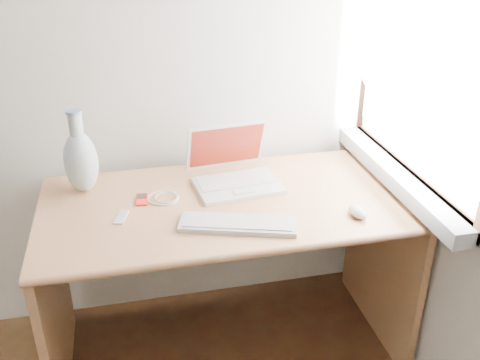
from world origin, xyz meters
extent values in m
cube|color=white|center=(1.75, 1.30, 1.32)|extent=(0.01, 0.90, 1.00)
cube|color=gray|center=(1.69, 1.30, 0.79)|extent=(0.10, 0.96, 0.06)
cube|color=white|center=(1.67, 1.30, 1.35)|extent=(0.02, 0.84, 0.92)
cube|color=tan|center=(1.03, 1.35, 0.72)|extent=(1.39, 0.69, 0.03)
cube|color=tan|center=(0.35, 1.35, 0.35)|extent=(0.03, 0.65, 0.70)
cube|color=tan|center=(1.71, 1.35, 0.35)|extent=(0.03, 0.65, 0.70)
cube|color=tan|center=(1.03, 1.68, 0.47)|extent=(1.33, 0.03, 0.46)
cube|color=white|center=(1.09, 1.44, 0.74)|extent=(0.35, 0.26, 0.02)
cube|color=white|center=(1.09, 1.44, 0.75)|extent=(0.31, 0.16, 0.00)
cube|color=white|center=(1.09, 1.55, 0.85)|extent=(0.33, 0.12, 0.21)
cube|color=maroon|center=(1.09, 1.55, 0.85)|extent=(0.31, 0.10, 0.18)
cube|color=silver|center=(1.03, 1.15, 0.74)|extent=(0.42, 0.24, 0.02)
cube|color=white|center=(1.03, 1.15, 0.75)|extent=(0.39, 0.20, 0.00)
ellipsoid|color=white|center=(1.46, 1.13, 0.75)|extent=(0.07, 0.10, 0.03)
cube|color=red|center=(0.72, 1.41, 0.74)|extent=(0.05, 0.09, 0.01)
cube|color=black|center=(0.72, 1.41, 0.74)|extent=(0.03, 0.03, 0.00)
torus|color=silver|center=(0.80, 1.41, 0.74)|extent=(0.15, 0.15, 0.01)
cube|color=silver|center=(0.64, 1.30, 0.74)|extent=(0.06, 0.10, 0.01)
ellipsoid|color=silver|center=(0.51, 1.54, 0.86)|extent=(0.13, 0.13, 0.24)
cylinder|color=silver|center=(0.51, 1.54, 1.01)|extent=(0.05, 0.05, 0.10)
cylinder|color=#7DA2C8|center=(0.51, 1.54, 1.06)|extent=(0.06, 0.06, 0.01)
camera|label=1|loc=(0.69, -0.39, 1.70)|focal=40.00mm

